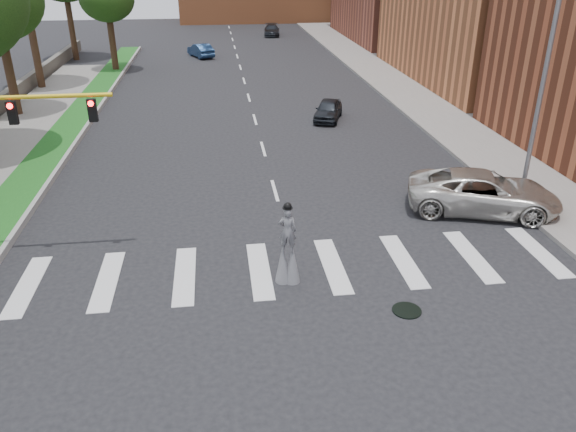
% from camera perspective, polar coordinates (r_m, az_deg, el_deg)
% --- Properties ---
extents(ground_plane, '(160.00, 160.00, 0.00)m').
position_cam_1_polar(ground_plane, '(18.84, 1.30, -6.83)').
color(ground_plane, black).
rests_on(ground_plane, ground).
extents(grass_median, '(2.00, 60.00, 0.25)m').
position_cam_1_polar(grass_median, '(38.17, -21.07, 8.71)').
color(grass_median, '#17521A').
rests_on(grass_median, ground).
extents(median_curb, '(0.20, 60.00, 0.28)m').
position_cam_1_polar(median_curb, '(37.93, -19.52, 8.87)').
color(median_curb, '#969691').
rests_on(median_curb, ground).
extents(sidewalk_right, '(5.00, 90.00, 0.18)m').
position_cam_1_polar(sidewalk_right, '(44.53, 12.71, 11.95)').
color(sidewalk_right, slate).
rests_on(sidewalk_right, ground).
extents(manhole, '(0.90, 0.90, 0.04)m').
position_cam_1_polar(manhole, '(17.88, 11.97, -9.37)').
color(manhole, black).
rests_on(manhole, ground).
extents(streetlight, '(2.05, 0.20, 9.00)m').
position_cam_1_polar(streetlight, '(26.04, 24.23, 11.86)').
color(streetlight, slate).
rests_on(streetlight, ground).
extents(stilt_performer, '(0.83, 0.59, 2.89)m').
position_cam_1_polar(stilt_performer, '(18.38, -0.04, -3.71)').
color(stilt_performer, '#311F13').
rests_on(stilt_performer, ground).
extents(suv_crossing, '(6.80, 4.64, 1.73)m').
position_cam_1_polar(suv_crossing, '(24.89, 19.24, 2.29)').
color(suv_crossing, silver).
rests_on(suv_crossing, ground).
extents(car_near, '(2.71, 4.10, 1.30)m').
position_cam_1_polar(car_near, '(37.05, 4.11, 10.71)').
color(car_near, black).
rests_on(car_near, ground).
extents(car_mid, '(2.92, 4.39, 1.37)m').
position_cam_1_polar(car_mid, '(60.42, -8.87, 16.29)').
color(car_mid, navy).
rests_on(car_mid, ground).
extents(car_far, '(2.33, 4.83, 1.36)m').
position_cam_1_polar(car_far, '(75.30, -1.66, 18.34)').
color(car_far, black).
rests_on(car_far, ground).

